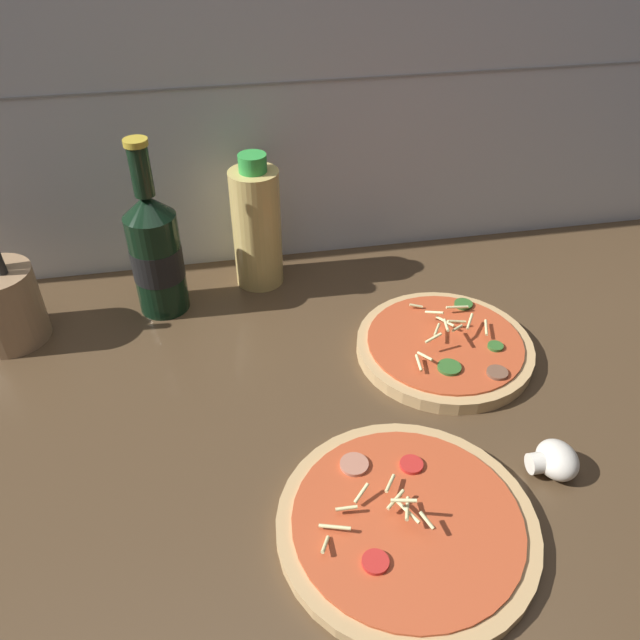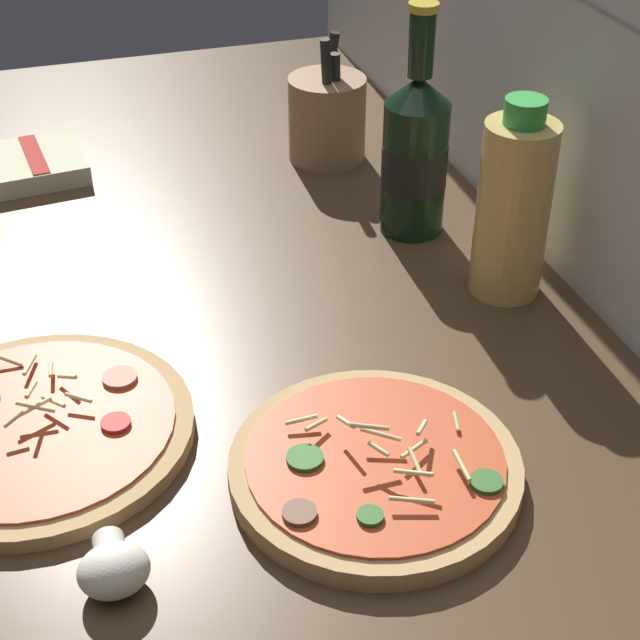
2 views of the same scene
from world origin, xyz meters
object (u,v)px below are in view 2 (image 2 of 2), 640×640
object	(u,v)px
pizza_far	(375,468)
beer_bottle	(415,153)
dish_towel	(35,164)
pizza_near	(39,429)
mushroom_left	(113,568)
utensil_crock	(327,117)
oil_bottle	(513,207)

from	to	relation	value
pizza_far	beer_bottle	world-z (taller)	beer_bottle
pizza_far	dish_towel	xyz separation A→B (cm)	(-63.00, -21.37, 0.19)
dish_towel	pizza_near	bearing A→B (deg)	-3.84
mushroom_left	utensil_crock	size ratio (longest dim) A/B	0.33
pizza_near	pizza_far	world-z (taller)	pizza_far
beer_bottle	mushroom_left	distance (cm)	56.58
utensil_crock	pizza_far	bearing A→B (deg)	-14.16
pizza_far	mushroom_left	world-z (taller)	pizza_far
beer_bottle	mushroom_left	world-z (taller)	beer_bottle
oil_bottle	mushroom_left	distance (cm)	50.89
beer_bottle	oil_bottle	xyz separation A→B (cm)	(14.37, 4.35, 0.12)
pizza_far	utensil_crock	size ratio (longest dim) A/B	1.45
pizza_far	mushroom_left	bearing A→B (deg)	-77.50
pizza_far	utensil_crock	bearing A→B (deg)	165.84
pizza_near	oil_bottle	world-z (taller)	oil_bottle
oil_bottle	utensil_crock	distance (cm)	35.59
pizza_near	dish_towel	world-z (taller)	pizza_near
utensil_crock	dish_towel	world-z (taller)	utensil_crock
beer_bottle	utensil_crock	xyz separation A→B (cm)	(-20.16, -3.36, -3.75)
pizza_near	beer_bottle	distance (cm)	49.06
pizza_far	mushroom_left	distance (cm)	21.40
mushroom_left	utensil_crock	bearing A→B (deg)	150.08
pizza_far	dish_towel	world-z (taller)	pizza_far
dish_towel	mushroom_left	bearing A→B (deg)	0.41
pizza_near	utensil_crock	xyz separation A→B (cm)	(-43.53, 38.95, 4.65)
utensil_crock	dish_towel	xyz separation A→B (cm)	(-6.64, -35.58, -4.24)
beer_bottle	mushroom_left	xyz separation A→B (cm)	(40.83, -38.45, -7.44)
pizza_far	oil_bottle	world-z (taller)	oil_bottle
dish_towel	utensil_crock	bearing A→B (deg)	79.44
oil_bottle	mushroom_left	world-z (taller)	oil_bottle
pizza_far	oil_bottle	bearing A→B (deg)	134.87
pizza_far	pizza_near	bearing A→B (deg)	-117.41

